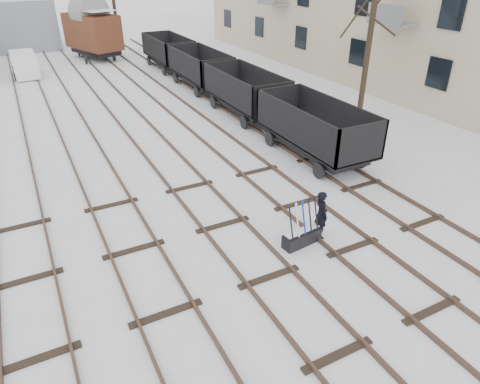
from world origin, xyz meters
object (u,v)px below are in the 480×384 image
(box_van_wagon, at_px, (92,30))
(panel_van, at_px, (25,64))
(worker, at_px, (321,214))
(freight_wagon_a, at_px, (314,137))
(ground_frame, at_px, (302,236))

(box_van_wagon, distance_m, panel_van, 7.13)
(worker, bearing_deg, freight_wagon_a, -24.44)
(worker, distance_m, panel_van, 27.80)
(ground_frame, bearing_deg, box_van_wagon, 83.42)
(panel_van, bearing_deg, ground_frame, -78.33)
(ground_frame, xyz_separation_m, panel_van, (-6.00, 27.07, 0.59))
(worker, height_order, box_van_wagon, box_van_wagon)
(worker, height_order, panel_van, panel_van)
(ground_frame, xyz_separation_m, freight_wagon_a, (4.27, 5.32, 0.65))
(freight_wagon_a, height_order, panel_van, freight_wagon_a)
(ground_frame, xyz_separation_m, worker, (0.75, 0.10, 0.52))
(worker, xyz_separation_m, freight_wagon_a, (3.52, 5.22, 0.13))
(ground_frame, relative_size, box_van_wagon, 0.25)
(ground_frame, bearing_deg, panel_van, 95.60)
(box_van_wagon, xyz_separation_m, panel_van, (-5.83, -3.84, -1.48))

